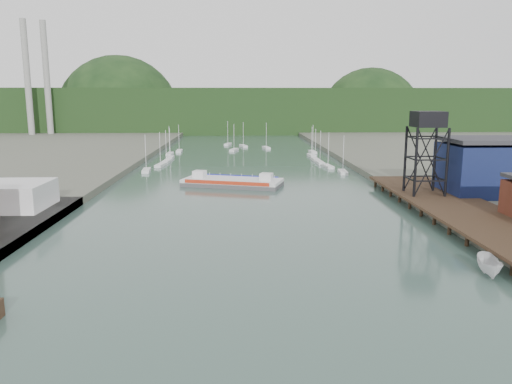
{
  "coord_description": "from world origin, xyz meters",
  "views": [
    {
      "loc": [
        -1.28,
        -37.02,
        20.71
      ],
      "look_at": [
        1.76,
        51.01,
        4.0
      ],
      "focal_mm": 35.0,
      "sensor_mm": 36.0,
      "label": 1
    }
  ],
  "objects": [
    {
      "name": "distant_hills",
      "position": [
        -3.98,
        301.35,
        10.38
      ],
      "size": [
        500.0,
        120.0,
        80.0
      ],
      "color": "black",
      "rests_on": "ground"
    },
    {
      "name": "lift_tower",
      "position": [
        35.0,
        58.0,
        15.65
      ],
      "size": [
        6.5,
        6.5,
        16.0
      ],
      "color": "black",
      "rests_on": "east_pier"
    },
    {
      "name": "marina_sailboats",
      "position": [
        0.08,
        138.46,
        0.35
      ],
      "size": [
        57.71,
        92.65,
        0.9
      ],
      "color": "silver",
      "rests_on": "ground"
    },
    {
      "name": "ground",
      "position": [
        0.0,
        0.0,
        0.0
      ],
      "size": [
        600.0,
        600.0,
        0.0
      ],
      "primitive_type": "plane",
      "color": "#29403B",
      "rests_on": "ground"
    },
    {
      "name": "east_pier",
      "position": [
        37.0,
        45.0,
        1.9
      ],
      "size": [
        14.0,
        70.0,
        2.45
      ],
      "color": "black",
      "rests_on": "ground"
    },
    {
      "name": "motorboat",
      "position": [
        28.1,
        17.88,
        1.2
      ],
      "size": [
        3.79,
        6.62,
        2.41
      ],
      "primitive_type": "imported",
      "rotation": [
        0.0,
        0.0,
        -0.25
      ],
      "color": "silver",
      "rests_on": "ground"
    },
    {
      "name": "blue_shed",
      "position": [
        50.0,
        60.0,
        7.06
      ],
      "size": [
        20.5,
        14.5,
        11.3
      ],
      "color": "#0D153B",
      "rests_on": "east_land"
    },
    {
      "name": "smokestacks",
      "position": [
        -106.0,
        232.5,
        30.0
      ],
      "size": [
        11.2,
        8.2,
        60.0
      ],
      "color": "gray",
      "rests_on": "ground"
    },
    {
      "name": "chain_ferry",
      "position": [
        -2.86,
        80.22,
        0.96
      ],
      "size": [
        24.85,
        15.65,
        3.33
      ],
      "rotation": [
        0.0,
        0.0,
        -0.3
      ],
      "color": "#49494C",
      "rests_on": "ground"
    }
  ]
}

